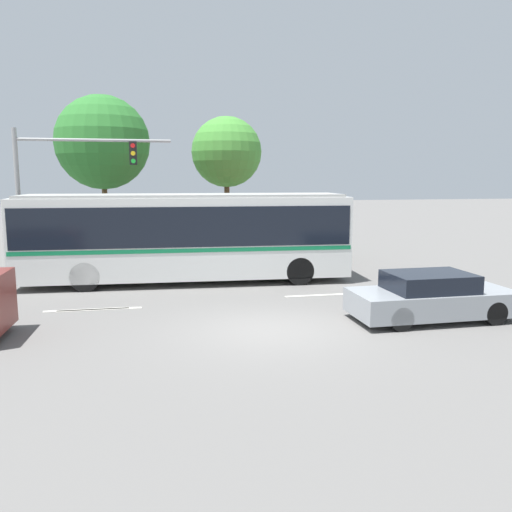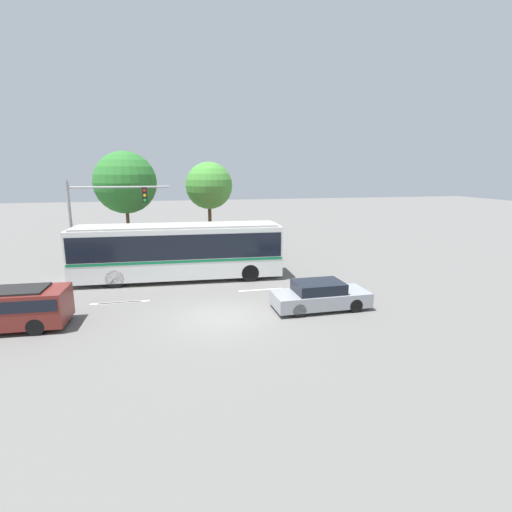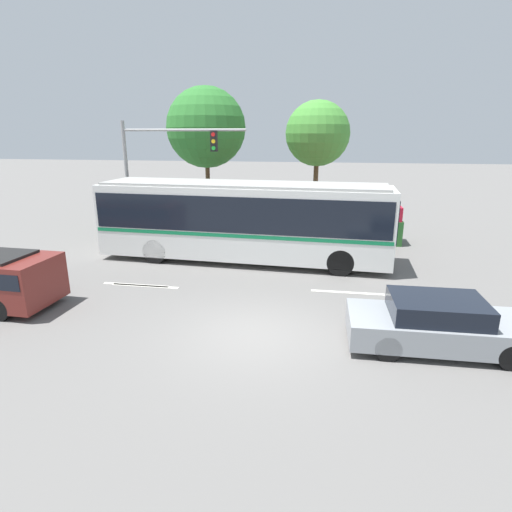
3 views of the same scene
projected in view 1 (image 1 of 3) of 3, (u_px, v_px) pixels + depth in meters
ground_plane at (266, 330)px, 13.16m from camera, size 140.00×140.00×0.00m
city_bus at (186, 232)px, 18.92m from camera, size 11.90×3.12×3.22m
sedan_foreground at (431, 297)px, 14.03m from camera, size 4.40×1.88×1.29m
traffic_light_pole at (60, 177)px, 20.35m from camera, size 5.98×0.24×5.68m
flowering_hedge at (243, 243)px, 23.47m from camera, size 8.26×1.46×1.81m
street_tree_left at (102, 143)px, 24.28m from camera, size 4.35×4.35×7.59m
street_tree_centre at (227, 152)px, 26.94m from camera, size 3.62×3.62×6.92m
lane_stripe_near at (87, 310)px, 15.15m from camera, size 2.40×0.16×0.01m
lane_stripe_mid at (100, 309)px, 15.17m from camera, size 2.40×0.16×0.01m
lane_stripe_far at (321, 295)px, 17.02m from camera, size 2.40×0.16×0.01m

